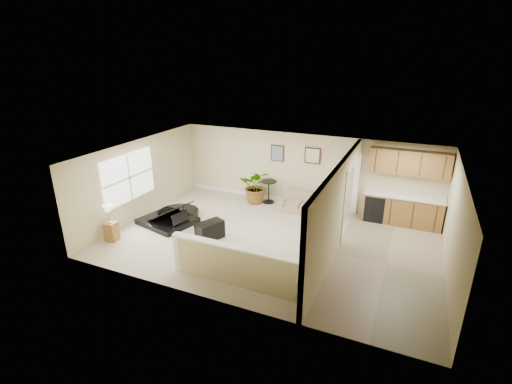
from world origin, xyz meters
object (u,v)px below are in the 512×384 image
at_px(loveseat, 302,202).
at_px(palm_plant, 257,186).
at_px(accent_table, 269,189).
at_px(small_plant, 339,212).
at_px(piano_bench, 210,231).
at_px(piano, 168,203).
at_px(lamp_stand, 111,225).

bearing_deg(loveseat, palm_plant, 177.78).
bearing_deg(accent_table, small_plant, -8.88).
bearing_deg(loveseat, small_plant, -8.01).
height_order(piano_bench, palm_plant, palm_plant).
height_order(piano, piano_bench, piano).
bearing_deg(piano_bench, lamp_stand, -155.07).
bearing_deg(piano, piano_bench, -3.46).
height_order(piano, palm_plant, piano).
bearing_deg(small_plant, piano, -154.49).
distance_m(accent_table, small_plant, 2.62).
relative_size(piano, small_plant, 3.44).
bearing_deg(palm_plant, loveseat, -1.91).
bearing_deg(piano_bench, loveseat, 59.33).
height_order(piano, small_plant, piano).
relative_size(piano_bench, lamp_stand, 0.74).
distance_m(piano_bench, accent_table, 3.30).
relative_size(loveseat, small_plant, 2.36).
distance_m(loveseat, lamp_stand, 6.02).
xyz_separation_m(small_plant, lamp_stand, (-5.59, -4.02, 0.20)).
bearing_deg(lamp_stand, palm_plant, 58.22).
height_order(piano_bench, lamp_stand, lamp_stand).
distance_m(piano_bench, small_plant, 4.18).
height_order(loveseat, accent_table, loveseat).
xyz_separation_m(piano, small_plant, (4.86, 2.32, -0.36)).
bearing_deg(palm_plant, accent_table, 24.27).
relative_size(accent_table, small_plant, 1.34).
bearing_deg(lamp_stand, accent_table, 55.69).
xyz_separation_m(loveseat, small_plant, (1.28, -0.17, -0.05)).
distance_m(loveseat, accent_table, 1.34).
relative_size(piano, lamp_stand, 1.95).
distance_m(accent_table, palm_plant, 0.43).
height_order(piano_bench, small_plant, small_plant).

